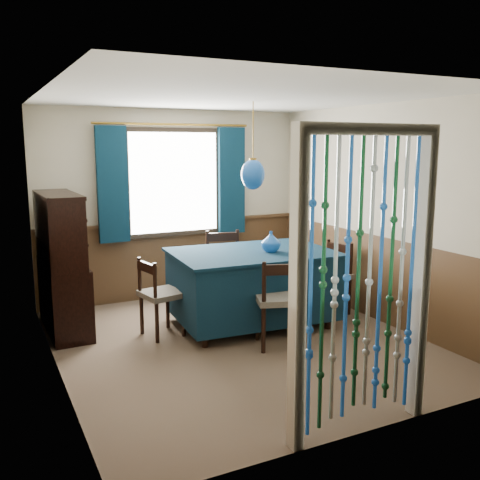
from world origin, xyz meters
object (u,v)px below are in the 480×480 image
chair_near (280,300)px  chair_right (331,276)px  dining_table (252,283)px  bowl_shelf (70,239)px  vase_table (271,242)px  sideboard (63,283)px  vase_sideboard (63,250)px  chair_far (225,267)px  pendant_lamp (253,174)px  chair_left (160,295)px

chair_near → chair_right: size_ratio=1.05×
dining_table → bowl_shelf: bearing=170.0°
bowl_shelf → vase_table: bearing=-15.7°
bowl_shelf → chair_near: bearing=-33.2°
sideboard → vase_sideboard: sideboard is taller
chair_right → bowl_shelf: bowl_shelf is taller
vase_table → chair_far: bearing=98.9°
dining_table → sideboard: 2.10m
pendant_lamp → chair_far: bearing=88.1°
chair_right → vase_table: vase_table is taller
dining_table → chair_left: 1.07m
chair_near → vase_table: vase_table is taller
chair_left → chair_far: bearing=110.8°
chair_left → pendant_lamp: size_ratio=0.90×
chair_right → vase_sideboard: bearing=56.7°
vase_sideboard → chair_far: bearing=-5.5°
vase_table → bowl_shelf: size_ratio=1.14×
chair_near → chair_right: bearing=49.9°
chair_left → bowl_shelf: bearing=-123.5°
chair_far → vase_table: bearing=112.8°
bowl_shelf → sideboard: bearing=101.5°
chair_near → chair_left: bearing=158.3°
chair_far → sideboard: bearing=14.9°
chair_right → pendant_lamp: (-1.05, 0.06, 1.25)m
chair_far → vase_table: size_ratio=4.53×
vase_table → vase_sideboard: bearing=152.1°
sideboard → vase_sideboard: bearing=73.9°
chair_right → pendant_lamp: 1.64m
dining_table → bowl_shelf: size_ratio=9.95×
dining_table → vase_table: 0.52m
sideboard → vase_sideboard: 0.39m
sideboard → pendant_lamp: pendant_lamp is taller
chair_left → chair_right: chair_right is taller
chair_far → chair_left: 1.28m
chair_far → chair_left: (-1.09, -0.68, -0.05)m
dining_table → chair_left: (-1.06, 0.12, -0.03)m
chair_right → pendant_lamp: bearing=72.9°
dining_table → vase_table: (0.17, -0.12, 0.47)m
chair_near → sideboard: (-1.89, 1.49, 0.05)m
pendant_lamp → sideboard: bearing=158.8°
chair_near → chair_left: size_ratio=1.09×
sideboard → bowl_shelf: size_ratio=8.23×
chair_right → bowl_shelf: size_ratio=4.73×
chair_near → pendant_lamp: (0.07, 0.73, 1.23)m
chair_far → vase_table: vase_table is taller
pendant_lamp → bowl_shelf: pendant_lamp is taller
vase_table → bowl_shelf: 2.15m
sideboard → vase_table: bearing=-23.4°
dining_table → chair_near: 0.73m
chair_near → bowl_shelf: size_ratio=4.99×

